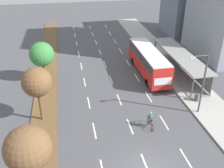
# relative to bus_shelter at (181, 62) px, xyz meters

# --- Properties ---
(median_strip) EXTENTS (2.60, 52.00, 0.12)m
(median_strip) POSITION_rel_bus_shelter_xyz_m (-17.83, 4.13, -1.80)
(median_strip) COLOR brown
(median_strip) RESTS_ON ground
(sidewalk_right) EXTENTS (4.50, 52.00, 0.15)m
(sidewalk_right) POSITION_rel_bus_shelter_xyz_m (-0.28, 4.13, -1.79)
(sidewalk_right) COLOR #ADAAA3
(sidewalk_right) RESTS_ON ground
(lane_divider_left) EXTENTS (0.14, 47.97, 0.01)m
(lane_divider_left) POSITION_rel_bus_shelter_xyz_m (-13.03, 2.62, -1.86)
(lane_divider_left) COLOR white
(lane_divider_left) RESTS_ON ground
(lane_divider_center) EXTENTS (0.14, 47.97, 0.01)m
(lane_divider_center) POSITION_rel_bus_shelter_xyz_m (-9.53, 2.62, -1.86)
(lane_divider_center) COLOR white
(lane_divider_center) RESTS_ON ground
(lane_divider_right) EXTENTS (0.14, 47.97, 0.01)m
(lane_divider_right) POSITION_rel_bus_shelter_xyz_m (-6.03, 2.62, -1.86)
(lane_divider_right) COLOR white
(lane_divider_right) RESTS_ON ground
(bus_shelter) EXTENTS (2.90, 13.66, 2.86)m
(bus_shelter) POSITION_rel_bus_shelter_xyz_m (0.00, 0.00, 0.00)
(bus_shelter) COLOR gray
(bus_shelter) RESTS_ON sidewalk_right
(bus) EXTENTS (2.54, 11.29, 3.37)m
(bus) POSITION_rel_bus_shelter_xyz_m (-4.28, 1.03, 0.20)
(bus) COLOR red
(bus) RESTS_ON ground
(cyclist) EXTENTS (0.46, 1.82, 1.71)m
(cyclist) POSITION_rel_bus_shelter_xyz_m (-7.64, -10.50, -1.07)
(cyclist) COLOR black
(cyclist) RESTS_ON ground
(median_tree_nearest) EXTENTS (3.12, 3.12, 5.55)m
(median_tree_nearest) POSITION_rel_bus_shelter_xyz_m (-17.98, -16.23, 2.22)
(median_tree_nearest) COLOR brown
(median_tree_nearest) RESTS_ON median_strip
(median_tree_second) EXTENTS (2.87, 2.87, 5.64)m
(median_tree_second) POSITION_rel_bus_shelter_xyz_m (-17.98, -7.34, 2.43)
(median_tree_second) COLOR brown
(median_tree_second) RESTS_ON median_strip
(median_tree_third) EXTENTS (3.10, 3.10, 5.07)m
(median_tree_third) POSITION_rel_bus_shelter_xyz_m (-18.06, 1.55, 1.75)
(median_tree_third) COLOR brown
(median_tree_third) RESTS_ON median_strip
(streetlight) EXTENTS (1.91, 0.24, 6.50)m
(streetlight) POSITION_rel_bus_shelter_xyz_m (-2.11, -9.10, 2.02)
(streetlight) COLOR #4C4C51
(streetlight) RESTS_ON sidewalk_right
(trash_bin) EXTENTS (0.52, 0.52, 0.85)m
(trash_bin) POSITION_rel_bus_shelter_xyz_m (-1.08, -7.02, -1.29)
(trash_bin) COLOR #4C4C51
(trash_bin) RESTS_ON sidewalk_right
(building_mid_right) EXTENTS (8.92, 8.52, 12.63)m
(building_mid_right) POSITION_rel_bus_shelter_xyz_m (9.21, 17.64, 4.45)
(building_mid_right) COLOR slate
(building_mid_right) RESTS_ON ground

